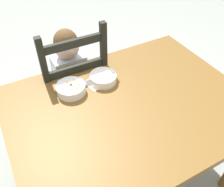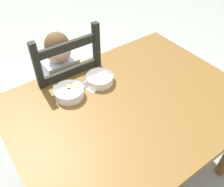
{
  "view_description": "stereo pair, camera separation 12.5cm",
  "coord_description": "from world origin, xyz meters",
  "px_view_note": "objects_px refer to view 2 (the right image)",
  "views": [
    {
      "loc": [
        -0.53,
        -0.78,
        1.68
      ],
      "look_at": [
        -0.07,
        0.07,
        0.78
      ],
      "focal_mm": 39.42,
      "sensor_mm": 36.0,
      "label": 1
    },
    {
      "loc": [
        -0.64,
        -0.72,
        1.68
      ],
      "look_at": [
        -0.07,
        0.07,
        0.78
      ],
      "focal_mm": 39.42,
      "sensor_mm": 36.0,
      "label": 2
    }
  ],
  "objects_px": {
    "dining_table": "(129,114)",
    "bowl_of_carrots": "(69,92)",
    "dining_chair": "(67,94)",
    "child_figure": "(64,77)",
    "spoon": "(77,88)",
    "bowl_of_peas": "(100,79)"
  },
  "relations": [
    {
      "from": "dining_table",
      "to": "spoon",
      "type": "distance_m",
      "value": 0.34
    },
    {
      "from": "dining_table",
      "to": "dining_chair",
      "type": "relative_size",
      "value": 1.26
    },
    {
      "from": "dining_table",
      "to": "dining_chair",
      "type": "distance_m",
      "value": 0.58
    },
    {
      "from": "dining_chair",
      "to": "bowl_of_carrots",
      "type": "distance_m",
      "value": 0.42
    },
    {
      "from": "spoon",
      "to": "bowl_of_carrots",
      "type": "bearing_deg",
      "value": -156.98
    },
    {
      "from": "bowl_of_peas",
      "to": "spoon",
      "type": "bearing_deg",
      "value": 169.12
    },
    {
      "from": "dining_table",
      "to": "bowl_of_carrots",
      "type": "height_order",
      "value": "bowl_of_carrots"
    },
    {
      "from": "dining_chair",
      "to": "bowl_of_carrots",
      "type": "height_order",
      "value": "dining_chair"
    },
    {
      "from": "dining_table",
      "to": "dining_chair",
      "type": "height_order",
      "value": "dining_chair"
    },
    {
      "from": "bowl_of_carrots",
      "to": "spoon",
      "type": "bearing_deg",
      "value": 23.02
    },
    {
      "from": "child_figure",
      "to": "bowl_of_carrots",
      "type": "height_order",
      "value": "child_figure"
    },
    {
      "from": "dining_table",
      "to": "bowl_of_carrots",
      "type": "relative_size",
      "value": 7.87
    },
    {
      "from": "child_figure",
      "to": "bowl_of_peas",
      "type": "relative_size",
      "value": 5.89
    },
    {
      "from": "dining_table",
      "to": "child_figure",
      "type": "height_order",
      "value": "child_figure"
    },
    {
      "from": "child_figure",
      "to": "bowl_of_peas",
      "type": "bearing_deg",
      "value": -70.85
    },
    {
      "from": "dining_chair",
      "to": "child_figure",
      "type": "bearing_deg",
      "value": -29.98
    },
    {
      "from": "bowl_of_peas",
      "to": "bowl_of_carrots",
      "type": "bearing_deg",
      "value": 180.0
    },
    {
      "from": "dining_table",
      "to": "bowl_of_carrots",
      "type": "distance_m",
      "value": 0.36
    },
    {
      "from": "bowl_of_peas",
      "to": "bowl_of_carrots",
      "type": "height_order",
      "value": "bowl_of_carrots"
    },
    {
      "from": "dining_table",
      "to": "child_figure",
      "type": "relative_size",
      "value": 1.37
    },
    {
      "from": "child_figure",
      "to": "dining_table",
      "type": "bearing_deg",
      "value": -75.02
    },
    {
      "from": "dining_chair",
      "to": "child_figure",
      "type": "height_order",
      "value": "dining_chair"
    }
  ]
}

